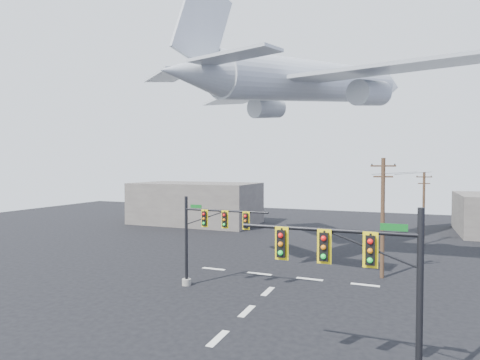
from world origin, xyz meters
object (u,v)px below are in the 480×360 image
at_px(utility_pole_b, 424,207).
at_px(signal_mast_far, 205,236).
at_px(airliner, 315,82).
at_px(signal_mast_near, 369,286).
at_px(utility_pole_a, 383,215).

bearing_deg(utility_pole_b, signal_mast_far, -128.55).
bearing_deg(airliner, signal_mast_near, -138.11).
bearing_deg(signal_mast_near, signal_mast_far, 141.50).
bearing_deg(airliner, utility_pole_b, -18.16).
bearing_deg(signal_mast_near, utility_pole_a, 90.68).
height_order(signal_mast_near, utility_pole_b, utility_pole_b).
height_order(signal_mast_far, airliner, airliner).
height_order(signal_mast_far, utility_pole_a, utility_pole_a).
distance_m(signal_mast_near, signal_mast_far, 14.71).
height_order(utility_pole_a, utility_pole_b, utility_pole_a).
distance_m(signal_mast_far, utility_pole_b, 27.11).
xyz_separation_m(signal_mast_near, utility_pole_a, (-0.19, 16.40, 0.79)).
bearing_deg(utility_pole_b, utility_pole_a, -108.30).
relative_size(utility_pole_b, airliner, 0.25).
relative_size(signal_mast_near, utility_pole_b, 0.91).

